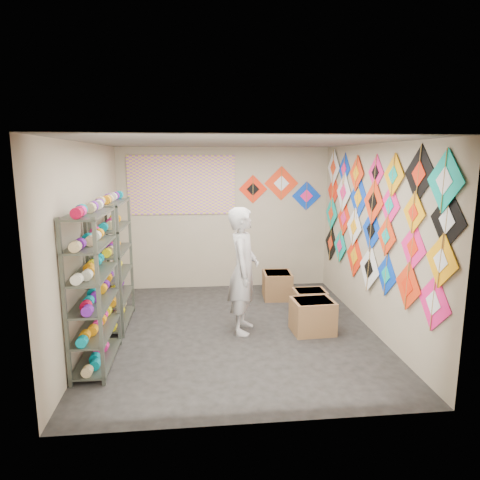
{
  "coord_description": "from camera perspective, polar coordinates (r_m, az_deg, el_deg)",
  "views": [
    {
      "loc": [
        -0.54,
        -5.9,
        2.49
      ],
      "look_at": [
        0.1,
        0.3,
        1.3
      ],
      "focal_mm": 32.0,
      "sensor_mm": 36.0,
      "label": 1
    }
  ],
  "objects": [
    {
      "name": "string_spools",
      "position": [
        6.01,
        -17.66,
        -3.63
      ],
      "size": [
        0.12,
        2.36,
        0.12
      ],
      "color": "#E91E84",
      "rests_on": "ground"
    },
    {
      "name": "poster",
      "position": [
        8.15,
        -7.79,
        7.27
      ],
      "size": [
        2.0,
        0.01,
        1.1
      ],
      "primitive_type": "cube",
      "color": "#9E53B5",
      "rests_on": "room_walls"
    },
    {
      "name": "kite_wall_display",
      "position": [
        6.51,
        16.96,
        2.76
      ],
      "size": [
        0.05,
        4.32,
        2.1
      ],
      "color": "#FA1C76",
      "rests_on": "room_walls"
    },
    {
      "name": "back_wall_kites",
      "position": [
        8.32,
        5.5,
        6.8
      ],
      "size": [
        1.61,
        0.02,
        0.86
      ],
      "color": "#F9280B",
      "rests_on": "room_walls"
    },
    {
      "name": "carton_a",
      "position": [
        6.38,
        9.66,
        -9.98
      ],
      "size": [
        0.61,
        0.52,
        0.49
      ],
      "primitive_type": "cube",
      "rotation": [
        0.0,
        0.0,
        0.06
      ],
      "color": "olive",
      "rests_on": "ground"
    },
    {
      "name": "carton_c",
      "position": [
        7.8,
        4.99,
        -6.02
      ],
      "size": [
        0.52,
        0.57,
        0.48
      ],
      "primitive_type": "cube",
      "rotation": [
        0.0,
        0.0,
        -0.06
      ],
      "color": "olive",
      "rests_on": "ground"
    },
    {
      "name": "carton_b",
      "position": [
        7.05,
        9.25,
        -8.23
      ],
      "size": [
        0.51,
        0.42,
        0.41
      ],
      "primitive_type": "cube",
      "rotation": [
        0.0,
        0.0,
        0.01
      ],
      "color": "olive",
      "rests_on": "ground"
    },
    {
      "name": "shelf_rack_front",
      "position": [
        5.42,
        -18.97,
        -6.31
      ],
      "size": [
        0.4,
        1.1,
        1.9
      ],
      "primitive_type": "cube",
      "color": "#4C5147",
      "rests_on": "ground"
    },
    {
      "name": "room_walls",
      "position": [
        5.98,
        -0.66,
        2.69
      ],
      "size": [
        4.5,
        4.5,
        4.5
      ],
      "color": "tan",
      "rests_on": "ground"
    },
    {
      "name": "ground",
      "position": [
        6.42,
        -0.62,
        -11.99
      ],
      "size": [
        4.5,
        4.5,
        0.0
      ],
      "primitive_type": "plane",
      "color": "black"
    },
    {
      "name": "shelf_rack_back",
      "position": [
        6.65,
        -16.5,
        -3.04
      ],
      "size": [
        0.4,
        1.1,
        1.9
      ],
      "primitive_type": "cube",
      "color": "#4C5147",
      "rests_on": "ground"
    },
    {
      "name": "shopkeeper",
      "position": [
        6.13,
        0.45,
        -4.09
      ],
      "size": [
        0.86,
        0.73,
        1.83
      ],
      "primitive_type": "imported",
      "rotation": [
        0.0,
        0.0,
        1.34
      ],
      "color": "beige",
      "rests_on": "ground"
    }
  ]
}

